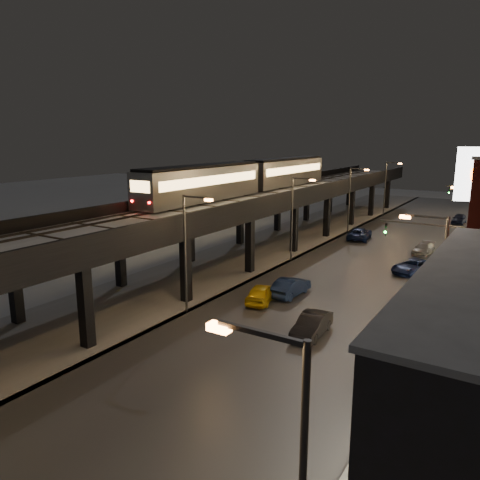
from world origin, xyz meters
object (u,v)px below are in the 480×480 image
Objects in this scene: subway_train at (250,176)px; car_onc_white at (423,249)px; car_mid_silver at (360,234)px; car_taxi at (261,294)px; car_onc_silver at (312,326)px; car_onc_red at (459,219)px; car_near_white at (290,287)px; car_onc_dark at (413,267)px.

subway_train is 8.84× the size of car_onc_white.
subway_train reaches higher than car_mid_silver.
car_onc_silver is at bearing 133.65° from car_taxi.
car_onc_white is at bearing 17.87° from subway_train.
car_mid_silver reaches higher than car_taxi.
car_onc_silver is at bearing -90.70° from car_onc_red.
subway_train is 8.03× the size of car_near_white.
car_onc_dark is (9.40, -12.51, -0.06)m from car_mid_silver.
subway_train is 6.86× the size of car_mid_silver.
car_onc_dark is at bearing -7.05° from subway_train.
car_mid_silver is 15.64m from car_onc_dark.
car_mid_silver is at bearing -113.80° from car_onc_red.
car_onc_silver is 0.89× the size of car_onc_dark.
car_onc_silver is (6.93, -31.31, -0.02)m from car_mid_silver.
car_taxi is 2.96m from car_near_white.
subway_train is 28.66m from car_onc_silver.
car_onc_dark is (20.05, -2.48, -7.74)m from subway_train.
car_near_white reaches higher than car_onc_dark.
subway_train is 7.44× the size of car_onc_dark.
car_onc_dark is at bearing 79.32° from car_onc_silver.
subway_train is at bearing 126.36° from car_onc_silver.
car_onc_white is (6.52, 20.96, -0.15)m from car_near_white.
car_mid_silver is (10.65, 10.03, -7.68)m from subway_train.
car_onc_silver is (6.06, -3.88, -0.01)m from car_taxi.
car_taxi is at bearing -56.48° from subway_train.
car_taxi is 0.98× the size of car_onc_silver.
car_onc_white is (1.74, 27.51, -0.12)m from car_onc_silver.
car_onc_red is (20.01, 29.34, -7.70)m from subway_train.
car_onc_dark is at bearing -118.86° from car_near_white.
car_onc_silver is 1.03× the size of car_onc_red.
car_near_white is 0.85× the size of car_mid_silver.
subway_train is at bearing -168.03° from car_onc_dark.
car_mid_silver is (-0.87, 27.42, 0.01)m from car_taxi.
car_onc_red is at bearing 109.10° from car_onc_dark.
car_near_white reaches higher than car_mid_silver.
subway_train is at bearing -157.18° from car_onc_white.
car_near_white is at bearing -97.24° from car_onc_red.
car_onc_white is 23.13m from car_onc_red.
car_onc_red is at bearing -113.98° from car_taxi.
car_taxi is 17.18m from car_onc_dark.
car_mid_silver is at bearing -101.87° from car_taxi.
subway_train reaches higher than car_taxi.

